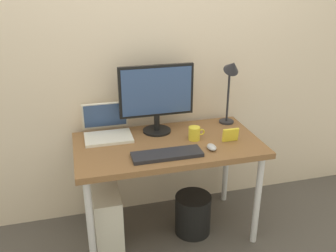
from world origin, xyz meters
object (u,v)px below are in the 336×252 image
keyboard (167,154)px  mouse (212,147)px  photo_frame (230,135)px  coffee_mug (195,133)px  laptop (107,128)px  desk_lamp (231,77)px  computer_tower (107,218)px  desk (168,152)px  wastebasket (193,214)px  monitor (157,95)px

keyboard → mouse: 0.30m
mouse → photo_frame: 0.19m
mouse → coffee_mug: (-0.06, 0.17, 0.03)m
laptop → desk_lamp: (0.90, -0.02, 0.31)m
keyboard → photo_frame: size_ratio=4.00×
keyboard → coffee_mug: size_ratio=3.85×
keyboard → photo_frame: 0.48m
computer_tower → coffee_mug: bearing=1.3°
desk → wastebasket: 0.54m
monitor → wastebasket: 0.91m
keyboard → wastebasket: size_ratio=1.47×
desk_lamp → keyboard: desk_lamp is taller
keyboard → wastebasket: (0.23, 0.13, -0.59)m
keyboard → mouse: size_ratio=4.89×
coffee_mug → wastebasket: (-0.01, -0.05, -0.62)m
keyboard → photo_frame: bearing=11.9°
mouse → photo_frame: bearing=26.6°
laptop → photo_frame: bearing=-21.3°
mouse → computer_tower: size_ratio=0.21×
laptop → computer_tower: laptop is taller
coffee_mug → wastebasket: bearing=-104.1°
desk → laptop: bearing=150.3°
desk_lamp → coffee_mug: desk_lamp is taller
laptop → desk: bearing=-29.7°
mouse → computer_tower: 0.88m
photo_frame → laptop: bearing=158.7°
desk_lamp → photo_frame: size_ratio=4.59×
coffee_mug → photo_frame: bearing=-21.6°
laptop → computer_tower: (-0.06, -0.23, -0.57)m
photo_frame → wastebasket: (-0.24, 0.04, -0.62)m
computer_tower → desk: bearing=2.2°
desk → coffee_mug: size_ratio=10.83×
keyboard → mouse: bearing=2.9°
laptop → keyboard: laptop is taller
desk → computer_tower: 0.62m
keyboard → coffee_mug: coffee_mug is taller
monitor → coffee_mug: bearing=-42.7°
mouse → coffee_mug: bearing=108.7°
mouse → laptop: bearing=148.0°
mouse → photo_frame: size_ratio=0.82×
desk_lamp → photo_frame: bearing=-111.0°
mouse → keyboard: bearing=-177.1°
laptop → desk_lamp: desk_lamp is taller
coffee_mug → computer_tower: size_ratio=0.27×
computer_tower → monitor: bearing=27.5°
desk → coffee_mug: 0.22m
laptop → wastebasket: (0.55, -0.27, -0.63)m
laptop → wastebasket: 0.88m
monitor → photo_frame: 0.57m
coffee_mug → photo_frame: size_ratio=1.04×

